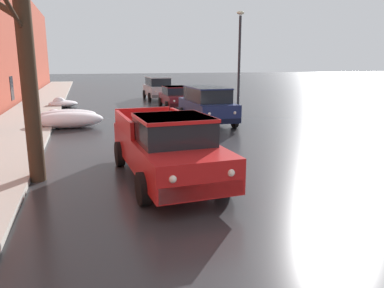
{
  "coord_description": "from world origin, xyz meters",
  "views": [
    {
      "loc": [
        -3.23,
        -0.71,
        2.99
      ],
      "look_at": [
        -0.73,
        7.76,
        1.02
      ],
      "focal_mm": 34.32,
      "sensor_mm": 36.0,
      "label": 1
    }
  ],
  "objects_px": {
    "pickup_truck_red_approaching_near_lane": "(166,147)",
    "street_lamp_post": "(239,58)",
    "suv_darkblue_parked_kerbside_close": "(207,104)",
    "suv_silver_parked_far_down_block": "(158,87)",
    "sedan_maroon_parked_kerbside_mid": "(176,97)",
    "bare_tree_second_along_sidewalk": "(26,53)"
  },
  "relations": [
    {
      "from": "sedan_maroon_parked_kerbside_mid",
      "to": "street_lamp_post",
      "type": "relative_size",
      "value": 0.7
    },
    {
      "from": "pickup_truck_red_approaching_near_lane",
      "to": "street_lamp_post",
      "type": "xyz_separation_m",
      "value": [
        6.51,
        10.44,
        2.32
      ]
    },
    {
      "from": "sedan_maroon_parked_kerbside_mid",
      "to": "street_lamp_post",
      "type": "xyz_separation_m",
      "value": [
        2.6,
        -4.31,
        2.45
      ]
    },
    {
      "from": "pickup_truck_red_approaching_near_lane",
      "to": "suv_darkblue_parked_kerbside_close",
      "type": "bearing_deg",
      "value": 64.66
    },
    {
      "from": "bare_tree_second_along_sidewalk",
      "to": "suv_darkblue_parked_kerbside_close",
      "type": "height_order",
      "value": "bare_tree_second_along_sidewalk"
    },
    {
      "from": "sedan_maroon_parked_kerbside_mid",
      "to": "suv_silver_parked_far_down_block",
      "type": "bearing_deg",
      "value": 90.38
    },
    {
      "from": "pickup_truck_red_approaching_near_lane",
      "to": "suv_darkblue_parked_kerbside_close",
      "type": "distance_m",
      "value": 8.91
    },
    {
      "from": "bare_tree_second_along_sidewalk",
      "to": "pickup_truck_red_approaching_near_lane",
      "type": "bearing_deg",
      "value": -15.01
    },
    {
      "from": "bare_tree_second_along_sidewalk",
      "to": "pickup_truck_red_approaching_near_lane",
      "type": "distance_m",
      "value": 4.05
    },
    {
      "from": "street_lamp_post",
      "to": "sedan_maroon_parked_kerbside_mid",
      "type": "bearing_deg",
      "value": 121.07
    },
    {
      "from": "pickup_truck_red_approaching_near_lane",
      "to": "suv_silver_parked_far_down_block",
      "type": "distance_m",
      "value": 20.99
    },
    {
      "from": "street_lamp_post",
      "to": "suv_silver_parked_far_down_block",
      "type": "bearing_deg",
      "value": 104.5
    },
    {
      "from": "sedan_maroon_parked_kerbside_mid",
      "to": "street_lamp_post",
      "type": "distance_m",
      "value": 5.6
    },
    {
      "from": "suv_darkblue_parked_kerbside_close",
      "to": "suv_silver_parked_far_down_block",
      "type": "height_order",
      "value": "same"
    },
    {
      "from": "pickup_truck_red_approaching_near_lane",
      "to": "suv_silver_parked_far_down_block",
      "type": "height_order",
      "value": "suv_silver_parked_far_down_block"
    },
    {
      "from": "suv_darkblue_parked_kerbside_close",
      "to": "suv_silver_parked_far_down_block",
      "type": "relative_size",
      "value": 0.98
    },
    {
      "from": "suv_darkblue_parked_kerbside_close",
      "to": "street_lamp_post",
      "type": "height_order",
      "value": "street_lamp_post"
    },
    {
      "from": "pickup_truck_red_approaching_near_lane",
      "to": "suv_silver_parked_far_down_block",
      "type": "relative_size",
      "value": 1.19
    },
    {
      "from": "suv_darkblue_parked_kerbside_close",
      "to": "sedan_maroon_parked_kerbside_mid",
      "type": "relative_size",
      "value": 1.13
    },
    {
      "from": "pickup_truck_red_approaching_near_lane",
      "to": "street_lamp_post",
      "type": "height_order",
      "value": "street_lamp_post"
    },
    {
      "from": "suv_darkblue_parked_kerbside_close",
      "to": "bare_tree_second_along_sidewalk",
      "type": "bearing_deg",
      "value": -134.31
    },
    {
      "from": "suv_silver_parked_far_down_block",
      "to": "street_lamp_post",
      "type": "distance_m",
      "value": 10.76
    }
  ]
}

